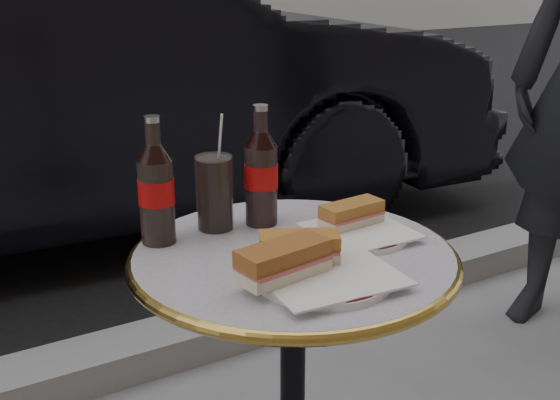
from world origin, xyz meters
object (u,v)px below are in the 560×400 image
plate_left (323,276)px  parked_car (31,83)px  plate_right (359,234)px  cola_bottle_left (156,181)px  cola_glass (215,192)px  cola_bottle_right (261,165)px

plate_left → parked_car: bearing=89.3°
plate_right → cola_bottle_left: cola_bottle_left is taller
cola_glass → parked_car: parked_car is taller
plate_right → cola_bottle_left: 0.41m
cola_bottle_left → cola_glass: bearing=4.9°
plate_right → parked_car: 2.29m
plate_right → cola_bottle_left: size_ratio=0.78×
plate_left → cola_glass: cola_glass is taller
cola_bottle_left → cola_bottle_right: size_ratio=1.00×
plate_left → cola_glass: bearing=99.8°
cola_glass → plate_left: bearing=-80.2°
plate_right → cola_bottle_left: (-0.35, 0.18, 0.12)m
plate_left → parked_car: 2.41m
plate_right → cola_bottle_right: 0.24m
plate_right → parked_car: parked_car is taller
cola_bottle_right → cola_bottle_left: bearing=176.6°
cola_bottle_left → parked_car: parked_car is taller
plate_left → cola_bottle_left: bearing=120.8°
cola_bottle_left → plate_right: bearing=-26.6°
plate_left → cola_bottle_right: size_ratio=0.96×
plate_right → cola_bottle_right: cola_bottle_right is taller
cola_glass → cola_bottle_left: bearing=-175.1°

